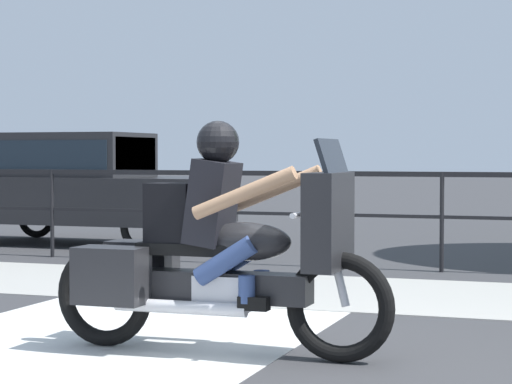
{
  "coord_description": "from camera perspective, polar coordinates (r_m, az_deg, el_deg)",
  "views": [
    {
      "loc": [
        1.73,
        -6.06,
        1.36
      ],
      "look_at": [
        -1.0,
        1.8,
        1.04
      ],
      "focal_mm": 70.0,
      "sensor_mm": 36.0,
      "label": 1
    }
  ],
  "objects": [
    {
      "name": "fence_railing",
      "position": [
        11.62,
        10.58,
        -0.06
      ],
      "size": [
        36.0,
        0.05,
        1.15
      ],
      "color": "black",
      "rests_on": "ground"
    },
    {
      "name": "ground_plane",
      "position": [
        6.45,
        3.22,
        -9.98
      ],
      "size": [
        120.0,
        120.0,
        0.0
      ],
      "primitive_type": "plane",
      "color": "#38383A"
    },
    {
      "name": "motorcycle",
      "position": [
        6.76,
        -2.3,
        -3.43
      ],
      "size": [
        2.44,
        0.76,
        1.58
      ],
      "rotation": [
        0.0,
        0.0,
        0.06
      ],
      "color": "black",
      "rests_on": "ground"
    },
    {
      "name": "crosswalk_band",
      "position": [
        6.92,
        -11.02,
        -9.15
      ],
      "size": [
        2.81,
        6.0,
        0.01
      ],
      "primitive_type": "cube",
      "color": "silver",
      "rests_on": "ground"
    },
    {
      "name": "parked_car",
      "position": [
        15.22,
        -10.09,
        0.58
      ],
      "size": [
        4.28,
        1.7,
        1.67
      ],
      "rotation": [
        0.0,
        0.0,
        -0.04
      ],
      "color": "#232326",
      "rests_on": "ground"
    },
    {
      "name": "sidewalk_band",
      "position": [
        9.72,
        8.76,
        -5.85
      ],
      "size": [
        44.0,
        2.4,
        0.01
      ],
      "primitive_type": "cube",
      "color": "#A8A59E",
      "rests_on": "ground"
    }
  ]
}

